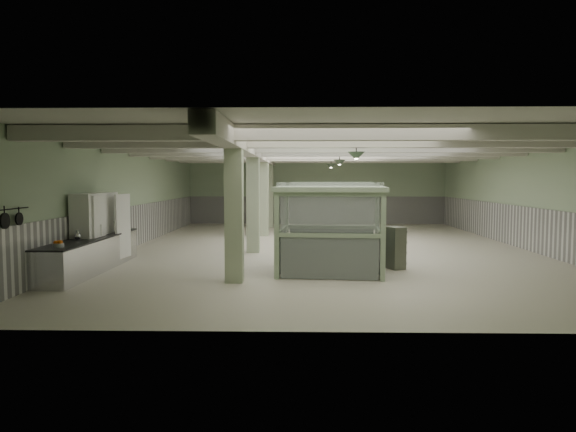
{
  "coord_description": "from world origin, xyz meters",
  "views": [
    {
      "loc": [
        -0.94,
        -18.15,
        2.48
      ],
      "look_at": [
        -1.31,
        -1.99,
        1.3
      ],
      "focal_mm": 32.0,
      "sensor_mm": 36.0,
      "label": 1
    }
  ],
  "objects_px": {
    "prep_counter": "(91,254)",
    "guard_booth": "(330,213)",
    "walkin_cooler": "(97,232)",
    "filing_cabinet": "(395,248)"
  },
  "relations": [
    {
      "from": "prep_counter",
      "to": "walkin_cooler",
      "type": "height_order",
      "value": "walkin_cooler"
    },
    {
      "from": "prep_counter",
      "to": "walkin_cooler",
      "type": "bearing_deg",
      "value": 97.63
    },
    {
      "from": "prep_counter",
      "to": "guard_booth",
      "type": "relative_size",
      "value": 1.68
    },
    {
      "from": "guard_booth",
      "to": "walkin_cooler",
      "type": "bearing_deg",
      "value": 178.94
    },
    {
      "from": "prep_counter",
      "to": "walkin_cooler",
      "type": "distance_m",
      "value": 0.82
    },
    {
      "from": "filing_cabinet",
      "to": "walkin_cooler",
      "type": "bearing_deg",
      "value": 155.35
    },
    {
      "from": "walkin_cooler",
      "to": "guard_booth",
      "type": "distance_m",
      "value": 6.56
    },
    {
      "from": "walkin_cooler",
      "to": "prep_counter",
      "type": "bearing_deg",
      "value": -82.37
    },
    {
      "from": "prep_counter",
      "to": "walkin_cooler",
      "type": "xyz_separation_m",
      "value": [
        -0.08,
        0.62,
        0.52
      ]
    },
    {
      "from": "guard_booth",
      "to": "prep_counter",
      "type": "bearing_deg",
      "value": -175.59
    }
  ]
}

